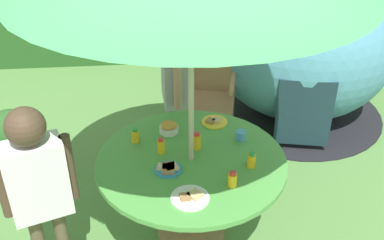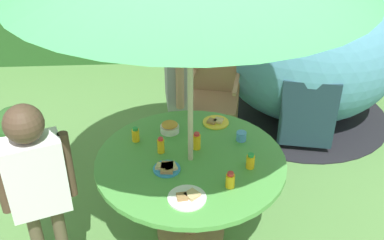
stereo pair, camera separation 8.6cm
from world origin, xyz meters
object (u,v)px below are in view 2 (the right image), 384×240
at_px(wooden_chair, 215,86).
at_px(plate_mid_left, 216,122).
at_px(plate_near_left, 167,168).
at_px(juice_bottle_far_left, 230,180).
at_px(potted_plant, 17,134).
at_px(juice_bottle_center_back, 250,161).
at_px(juice_bottle_far_right, 136,135).
at_px(dome_tent, 308,50).
at_px(juice_bottle_mid_right, 197,141).
at_px(cup_near, 241,136).
at_px(child_in_grey_shirt, 178,73).
at_px(garden_table, 191,173).
at_px(child_in_white_shirt, 36,176).
at_px(juice_bottle_center_front, 161,146).
at_px(plate_near_right, 187,197).
at_px(snack_bowl, 170,127).

xyz_separation_m(wooden_chair, plate_mid_left, (-0.08, -0.86, 0.14)).
xyz_separation_m(wooden_chair, plate_near_left, (-0.46, -1.41, 0.14)).
distance_m(plate_mid_left, juice_bottle_far_left, 0.75).
relative_size(potted_plant, juice_bottle_far_left, 5.36).
xyz_separation_m(potted_plant, juice_bottle_center_back, (1.87, -1.06, 0.42)).
bearing_deg(juice_bottle_far_right, juice_bottle_far_left, -41.82).
bearing_deg(plate_mid_left, juice_bottle_far_right, -161.15).
relative_size(dome_tent, juice_bottle_far_right, 19.94).
xyz_separation_m(dome_tent, juice_bottle_center_back, (-0.88, -1.80, 0.01)).
bearing_deg(juice_bottle_mid_right, potted_plant, 151.94).
distance_m(potted_plant, plate_mid_left, 1.81).
distance_m(dome_tent, cup_near, 1.73).
height_order(child_in_grey_shirt, plate_near_left, child_in_grey_shirt).
bearing_deg(wooden_chair, garden_table, -90.00).
bearing_deg(child_in_white_shirt, potted_plant, 93.70).
bearing_deg(juice_bottle_center_front, juice_bottle_far_left, -42.52).
relative_size(plate_near_right, juice_bottle_center_front, 2.01).
xyz_separation_m(child_in_white_shirt, juice_bottle_center_front, (0.74, 0.42, -0.10)).
bearing_deg(plate_near_right, plate_near_left, 112.37).
bearing_deg(juice_bottle_center_front, plate_near_left, -79.28).
bearing_deg(juice_bottle_center_back, wooden_chair, 93.54).
bearing_deg(child_in_grey_shirt, plate_near_left, -9.33).
bearing_deg(juice_bottle_center_front, child_in_white_shirt, -150.12).
bearing_deg(plate_near_right, cup_near, 55.32).
xyz_separation_m(potted_plant, plate_near_right, (1.44, -1.34, 0.38)).
xyz_separation_m(garden_table, wooden_chair, (0.30, 1.30, -0.01)).
bearing_deg(plate_near_left, juice_bottle_center_back, -0.88).
bearing_deg(juice_bottle_far_left, juice_bottle_center_back, 49.73).
distance_m(wooden_chair, juice_bottle_far_right, 1.27).
xyz_separation_m(child_in_white_shirt, plate_near_right, (0.90, -0.07, -0.15)).
distance_m(wooden_chair, snack_bowl, 1.06).
height_order(juice_bottle_center_front, juice_bottle_mid_right, juice_bottle_mid_right).
relative_size(dome_tent, snack_bowl, 15.42).
relative_size(child_in_white_shirt, plate_near_right, 5.58).
bearing_deg(cup_near, juice_bottle_far_left, -106.09).
distance_m(dome_tent, juice_bottle_center_front, 2.17).
height_order(juice_bottle_far_left, juice_bottle_center_front, juice_bottle_center_front).
height_order(plate_near_right, plate_mid_left, same).
xyz_separation_m(garden_table, snack_bowl, (-0.14, 0.35, 0.16)).
bearing_deg(snack_bowl, garden_table, -68.81).
distance_m(plate_near_left, juice_bottle_center_back, 0.55).
bearing_deg(plate_mid_left, garden_table, -115.93).
relative_size(potted_plant, juice_bottle_mid_right, 4.60).
bearing_deg(garden_table, wooden_chair, 77.01).
distance_m(plate_near_left, plate_mid_left, 0.67).
xyz_separation_m(child_in_grey_shirt, juice_bottle_center_back, (0.44, -1.04, -0.15)).
xyz_separation_m(juice_bottle_far_right, juice_bottle_center_front, (0.18, -0.15, 0.00)).
distance_m(wooden_chair, cup_near, 1.11).
relative_size(dome_tent, juice_bottle_far_left, 20.01).
xyz_separation_m(plate_mid_left, juice_bottle_far_right, (-0.60, -0.20, 0.04)).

